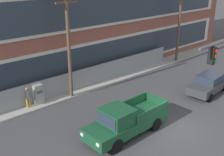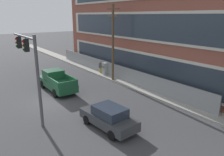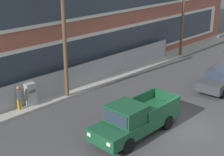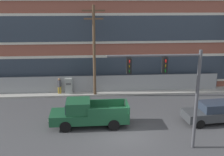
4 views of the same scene
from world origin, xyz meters
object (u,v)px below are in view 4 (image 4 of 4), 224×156
Objects in this scene: pedestrian_near_cabinet at (59,85)px; sedan_dark_grey at (213,112)px; utility_pole_near_corner at (94,48)px; traffic_signal_mast at (173,81)px; pickup_truck_dark_green at (88,114)px; electrical_cabinet at (69,87)px.

sedan_dark_grey is at bearing -30.27° from pedestrian_near_cabinet.
sedan_dark_grey is at bearing -37.19° from utility_pole_near_corner.
pickup_truck_dark_green is at bearing 144.08° from traffic_signal_mast.
pedestrian_near_cabinet is (-3.36, 0.44, -3.61)m from utility_pole_near_corner.
utility_pole_near_corner reaches higher than pickup_truck_dark_green.
sedan_dark_grey is (4.29, 3.52, -3.55)m from traffic_signal_mast.
pickup_truck_dark_green is (-4.98, 3.61, -3.40)m from traffic_signal_mast.
sedan_dark_grey is at bearing -32.56° from electrical_cabinet.
pedestrian_near_cabinet is at bearing 172.54° from utility_pole_near_corner.
sedan_dark_grey is (9.27, -0.09, -0.14)m from pickup_truck_dark_green.
pickup_truck_dark_green is 3.53× the size of electrical_cabinet.
utility_pole_near_corner is at bearing -12.35° from electrical_cabinet.
utility_pole_near_corner is 4.95m from pedestrian_near_cabinet.
electrical_cabinet is (-1.90, 7.05, -0.14)m from pickup_truck_dark_green.
electrical_cabinet is at bearing 6.87° from pedestrian_near_cabinet.
electrical_cabinet is at bearing 147.44° from sedan_dark_grey.
utility_pole_near_corner is (0.59, 6.50, 3.65)m from pickup_truck_dark_green.
pedestrian_near_cabinet is at bearing 111.72° from pickup_truck_dark_green.
electrical_cabinet is (-6.88, 10.65, -3.54)m from traffic_signal_mast.
utility_pole_near_corner is at bearing 113.46° from traffic_signal_mast.
pedestrian_near_cabinet is at bearing 149.73° from sedan_dark_grey.
pickup_truck_dark_green is 7.47m from pedestrian_near_cabinet.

